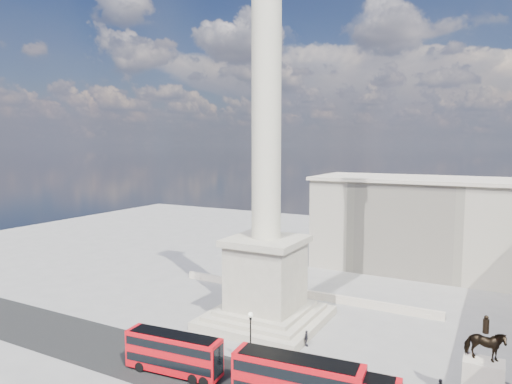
{
  "coord_description": "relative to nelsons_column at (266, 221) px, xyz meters",
  "views": [
    {
      "loc": [
        25.49,
        -44.71,
        22.25
      ],
      "look_at": [
        1.15,
        0.23,
        17.01
      ],
      "focal_mm": 32.0,
      "sensor_mm": 36.0,
      "label": 1
    }
  ],
  "objects": [
    {
      "name": "building_northeast",
      "position": [
        20.0,
        35.0,
        -4.59
      ],
      "size": [
        51.0,
        17.0,
        16.6
      ],
      "color": "beige",
      "rests_on": "ground"
    },
    {
      "name": "balustrade_wall",
      "position": [
        0.0,
        11.0,
        -12.37
      ],
      "size": [
        40.0,
        0.6,
        1.1
      ],
      "primitive_type": "cube",
      "color": "beige",
      "rests_on": "ground"
    },
    {
      "name": "equestrian_statue",
      "position": [
        24.92,
        -8.64,
        -10.04
      ],
      "size": [
        3.97,
        2.98,
        8.27
      ],
      "color": "beige",
      "rests_on": "ground"
    },
    {
      "name": "pedestrian_crossing",
      "position": [
        7.22,
        -4.2,
        -12.03
      ],
      "size": [
        0.92,
        1.12,
        1.78
      ],
      "primitive_type": "imported",
      "rotation": [
        0.0,
        0.0,
        2.13
      ],
      "color": "#242127",
      "rests_on": "ground"
    },
    {
      "name": "red_bus_b",
      "position": [
        11.23,
        -15.92,
        -10.54
      ],
      "size": [
        11.35,
        3.59,
        4.53
      ],
      "rotation": [
        0.0,
        0.0,
        0.09
      ],
      "color": "red",
      "rests_on": "ground"
    },
    {
      "name": "ground",
      "position": [
        0.0,
        -5.0,
        -12.92
      ],
      "size": [
        180.0,
        180.0,
        0.0
      ],
      "primitive_type": "plane",
      "color": "gray",
      "rests_on": "ground"
    },
    {
      "name": "red_bus_a",
      "position": [
        -1.81,
        -16.08,
        -10.82
      ],
      "size": [
        10.05,
        3.2,
        4.01
      ],
      "rotation": [
        0.0,
        0.0,
        0.1
      ],
      "color": "red",
      "rests_on": "ground"
    },
    {
      "name": "nelsons_column",
      "position": [
        0.0,
        0.0,
        0.0
      ],
      "size": [
        14.0,
        14.0,
        49.85
      ],
      "color": "#B3AA95",
      "rests_on": "ground"
    },
    {
      "name": "victorian_lamp",
      "position": [
        4.48,
        -12.04,
        -9.39
      ],
      "size": [
        0.51,
        0.51,
        5.99
      ],
      "rotation": [
        0.0,
        0.0,
        0.29
      ],
      "color": "black",
      "rests_on": "ground"
    }
  ]
}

